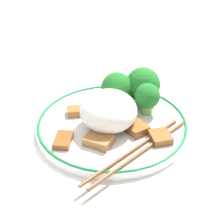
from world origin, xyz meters
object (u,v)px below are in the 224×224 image
at_px(plate, 112,125).
at_px(broccoli_back_right, 117,88).
at_px(broccoli_back_left, 148,98).
at_px(broccoli_back_center, 143,85).
at_px(chopsticks, 135,152).

bearing_deg(plate, broccoli_back_right, -35.07).
bearing_deg(broccoli_back_left, broccoli_back_center, -17.54).
bearing_deg(broccoli_back_right, chopsticks, 163.93).
distance_m(plate, chopsticks, 0.08).
bearing_deg(plate, chopsticks, 176.43).
relative_size(plate, broccoli_back_right, 4.10).
height_order(broccoli_back_left, broccoli_back_right, broccoli_back_right).
height_order(plate, broccoli_back_right, broccoli_back_right).
height_order(plate, chopsticks, chopsticks).
distance_m(broccoli_back_left, broccoli_back_right, 0.06).
bearing_deg(broccoli_back_right, broccoli_back_center, -104.41).
bearing_deg(broccoli_back_right, plate, 144.93).
distance_m(plate, broccoli_back_left, 0.07).
relative_size(broccoli_back_left, broccoli_back_right, 0.90).
xyz_separation_m(broccoli_back_left, broccoli_back_right, (0.05, 0.03, 0.00)).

